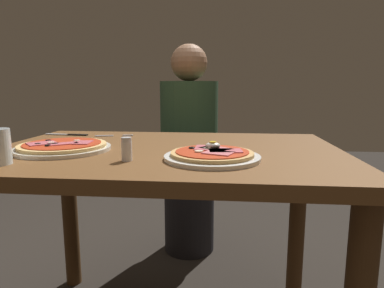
# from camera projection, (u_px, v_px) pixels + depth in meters

# --- Properties ---
(dining_table) EXTENTS (1.17, 0.80, 0.74)m
(dining_table) POSITION_uv_depth(u_px,v_px,m) (166.00, 182.00, 1.15)
(dining_table) COLOR brown
(dining_table) RESTS_ON ground
(pizza_foreground) EXTENTS (0.28, 0.28, 0.05)m
(pizza_foreground) POSITION_uv_depth(u_px,v_px,m) (212.00, 155.00, 0.96)
(pizza_foreground) COLOR white
(pizza_foreground) RESTS_ON dining_table
(pizza_across_left) EXTENTS (0.31, 0.31, 0.03)m
(pizza_across_left) POSITION_uv_depth(u_px,v_px,m) (63.00, 147.00, 1.09)
(pizza_across_left) COLOR silver
(pizza_across_left) RESTS_ON dining_table
(fork) EXTENTS (0.16, 0.05, 0.00)m
(fork) POSITION_uv_depth(u_px,v_px,m) (111.00, 136.00, 1.41)
(fork) COLOR silver
(fork) RESTS_ON dining_table
(knife) EXTENTS (0.20, 0.04, 0.01)m
(knife) POSITION_uv_depth(u_px,v_px,m) (69.00, 135.00, 1.44)
(knife) COLOR silver
(knife) RESTS_ON dining_table
(salt_shaker) EXTENTS (0.03, 0.03, 0.07)m
(salt_shaker) POSITION_uv_depth(u_px,v_px,m) (127.00, 149.00, 0.93)
(salt_shaker) COLOR white
(salt_shaker) RESTS_ON dining_table
(diner_person) EXTENTS (0.32, 0.32, 1.18)m
(diner_person) POSITION_uv_depth(u_px,v_px,m) (188.00, 156.00, 1.90)
(diner_person) COLOR black
(diner_person) RESTS_ON ground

